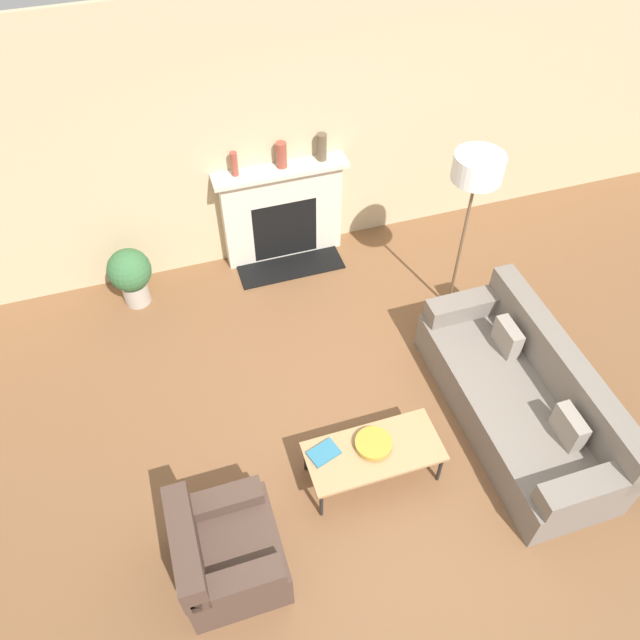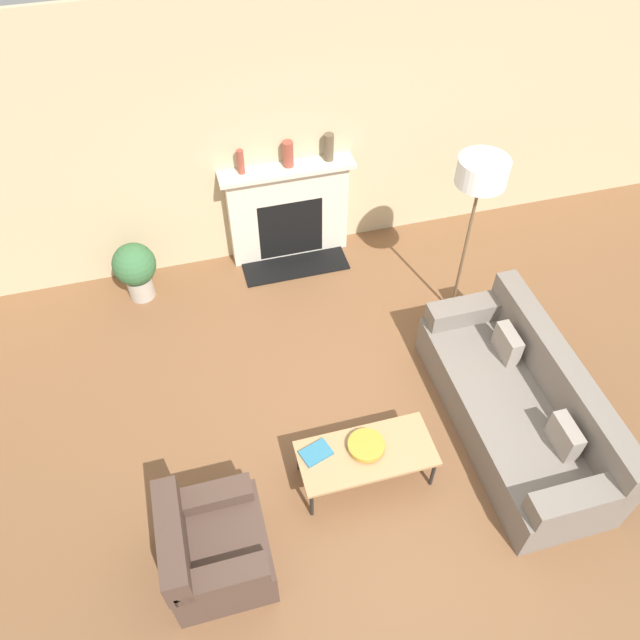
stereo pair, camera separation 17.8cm
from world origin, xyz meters
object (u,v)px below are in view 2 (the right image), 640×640
at_px(fireplace, 289,213).
at_px(armchair_near, 213,548).
at_px(coffee_table, 366,454).
at_px(mantel_vase_center_left, 288,154).
at_px(mantel_vase_left, 241,162).
at_px(mantel_vase_center_right, 329,147).
at_px(couch, 520,406).
at_px(potted_plant, 135,268).
at_px(floor_lamp, 480,181).
at_px(bowl, 366,445).
at_px(book, 316,453).

xyz_separation_m(fireplace, armchair_near, (-1.38, -3.40, -0.27)).
xyz_separation_m(coffee_table, mantel_vase_center_left, (0.08, 2.99, 0.94)).
relative_size(mantel_vase_left, mantel_vase_center_right, 0.89).
xyz_separation_m(armchair_near, mantel_vase_center_left, (1.41, 3.41, 1.00)).
xyz_separation_m(fireplace, mantel_vase_center_left, (0.03, 0.01, 0.73)).
bearing_deg(couch, potted_plant, -129.52).
relative_size(couch, mantel_vase_center_left, 8.09).
bearing_deg(potted_plant, floor_lamp, -19.04).
xyz_separation_m(bowl, mantel_vase_center_left, (0.07, 2.94, 0.88)).
bearing_deg(book, mantel_vase_center_left, 62.78).
distance_m(coffee_table, book, 0.41).
xyz_separation_m(book, potted_plant, (-1.26, 2.60, 0.00)).
xyz_separation_m(armchair_near, potted_plant, (-0.33, 3.12, 0.10)).
height_order(armchair_near, book, armchair_near).
height_order(fireplace, book, fireplace).
relative_size(book, mantel_vase_left, 1.08).
bearing_deg(floor_lamp, mantel_vase_left, 144.17).
relative_size(book, potted_plant, 0.41).
distance_m(couch, mantel_vase_left, 3.55).
relative_size(bowl, mantel_vase_left, 1.17).
bearing_deg(mantel_vase_center_left, mantel_vase_left, 180.00).
bearing_deg(couch, book, -88.95).
distance_m(bowl, potted_plant, 3.14).
bearing_deg(floor_lamp, bowl, -133.43).
relative_size(couch, book, 7.89).
relative_size(armchair_near, mantel_vase_center_right, 2.74).
xyz_separation_m(book, mantel_vase_center_right, (0.91, 2.89, 0.91)).
bearing_deg(mantel_vase_center_left, couch, -64.29).
relative_size(couch, armchair_near, 2.77).
xyz_separation_m(mantel_vase_left, mantel_vase_center_left, (0.49, 0.00, 0.01)).
bearing_deg(couch, bowl, -86.47).
xyz_separation_m(fireplace, mantel_vase_center_right, (0.46, 0.01, 0.74)).
distance_m(coffee_table, potted_plant, 3.17).
bearing_deg(armchair_near, bowl, -70.84).
relative_size(floor_lamp, potted_plant, 2.74).
relative_size(armchair_near, mantel_vase_center_left, 2.92).
bearing_deg(bowl, mantel_vase_center_right, 80.32).
relative_size(armchair_near, bowl, 2.63).
relative_size(fireplace, mantel_vase_center_left, 5.21).
relative_size(coffee_table, bowl, 3.67).
height_order(armchair_near, mantel_vase_left, mantel_vase_left).
relative_size(book, floor_lamp, 0.15).
relative_size(coffee_table, mantel_vase_left, 4.30).
height_order(coffee_table, bowl, bowl).
relative_size(bowl, mantel_vase_center_left, 1.11).
height_order(coffee_table, potted_plant, potted_plant).
bearing_deg(potted_plant, book, -64.14).
distance_m(floor_lamp, mantel_vase_left, 2.37).
height_order(armchair_near, mantel_vase_center_right, mantel_vase_center_right).
height_order(coffee_table, book, book).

